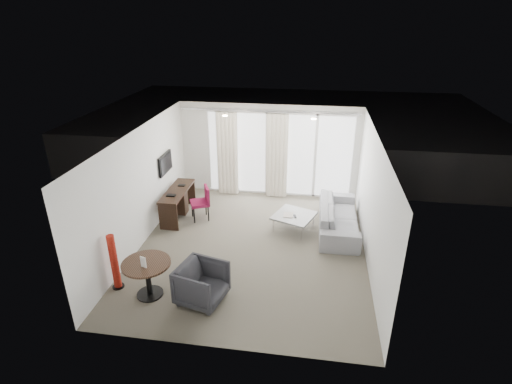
# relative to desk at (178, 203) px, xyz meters

# --- Properties ---
(floor) EXTENTS (5.00, 6.00, 0.00)m
(floor) POSITION_rel_desk_xyz_m (2.12, -1.20, -0.37)
(floor) COLOR #5A5447
(floor) RESTS_ON ground
(ceiling) EXTENTS (5.00, 6.00, 0.00)m
(ceiling) POSITION_rel_desk_xyz_m (2.12, -1.20, 2.23)
(ceiling) COLOR white
(ceiling) RESTS_ON ground
(wall_left) EXTENTS (0.00, 6.00, 2.60)m
(wall_left) POSITION_rel_desk_xyz_m (-0.38, -1.20, 0.93)
(wall_left) COLOR silver
(wall_left) RESTS_ON ground
(wall_right) EXTENTS (0.00, 6.00, 2.60)m
(wall_right) POSITION_rel_desk_xyz_m (4.62, -1.20, 0.93)
(wall_right) COLOR silver
(wall_right) RESTS_ON ground
(wall_front) EXTENTS (5.00, 0.00, 2.60)m
(wall_front) POSITION_rel_desk_xyz_m (2.12, -4.20, 0.93)
(wall_front) COLOR silver
(wall_front) RESTS_ON ground
(window_panel) EXTENTS (4.00, 0.02, 2.38)m
(window_panel) POSITION_rel_desk_xyz_m (2.42, 1.78, 0.83)
(window_panel) COLOR white
(window_panel) RESTS_ON ground
(window_frame) EXTENTS (4.10, 0.06, 2.44)m
(window_frame) POSITION_rel_desk_xyz_m (2.42, 1.77, 0.83)
(window_frame) COLOR white
(window_frame) RESTS_ON ground
(curtain_left) EXTENTS (0.60, 0.20, 2.38)m
(curtain_left) POSITION_rel_desk_xyz_m (0.97, 1.62, 0.83)
(curtain_left) COLOR beige
(curtain_left) RESTS_ON ground
(curtain_right) EXTENTS (0.60, 0.20, 2.38)m
(curtain_right) POSITION_rel_desk_xyz_m (2.37, 1.62, 0.83)
(curtain_right) COLOR beige
(curtain_right) RESTS_ON ground
(curtain_track) EXTENTS (4.80, 0.04, 0.04)m
(curtain_track) POSITION_rel_desk_xyz_m (2.12, 1.62, 2.08)
(curtain_track) COLOR #B2B2B7
(curtain_track) RESTS_ON ceiling
(downlight_a) EXTENTS (0.12, 0.12, 0.02)m
(downlight_a) POSITION_rel_desk_xyz_m (1.22, 0.40, 2.22)
(downlight_a) COLOR #FFE0B2
(downlight_a) RESTS_ON ceiling
(downlight_b) EXTENTS (0.12, 0.12, 0.02)m
(downlight_b) POSITION_rel_desk_xyz_m (3.32, 0.40, 2.22)
(downlight_b) COLOR #FFE0B2
(downlight_b) RESTS_ON ceiling
(desk) EXTENTS (0.49, 1.56, 0.73)m
(desk) POSITION_rel_desk_xyz_m (0.00, 0.00, 0.00)
(desk) COLOR black
(desk) RESTS_ON floor
(tv) EXTENTS (0.05, 0.80, 0.50)m
(tv) POSITION_rel_desk_xyz_m (-0.34, 0.25, 0.98)
(tv) COLOR black
(tv) RESTS_ON wall_left
(desk_chair) EXTENTS (0.62, 0.61, 0.87)m
(desk_chair) POSITION_rel_desk_xyz_m (0.59, -0.06, 0.07)
(desk_chair) COLOR maroon
(desk_chair) RESTS_ON floor
(round_table) EXTENTS (0.99, 0.99, 0.71)m
(round_table) POSITION_rel_desk_xyz_m (0.48, -3.12, -0.01)
(round_table) COLOR #362115
(round_table) RESTS_ON floor
(menu_card) EXTENTS (0.12, 0.06, 0.21)m
(menu_card) POSITION_rel_desk_xyz_m (0.50, -3.25, 0.35)
(menu_card) COLOR white
(menu_card) RESTS_ON round_table
(red_lamp) EXTENTS (0.29, 0.29, 1.14)m
(red_lamp) POSITION_rel_desk_xyz_m (-0.22, -3.00, 0.21)
(red_lamp) COLOR maroon
(red_lamp) RESTS_ON floor
(tub_armchair) EXTENTS (0.99, 0.97, 0.74)m
(tub_armchair) POSITION_rel_desk_xyz_m (1.51, -3.13, 0.00)
(tub_armchair) COLOR #28292E
(tub_armchair) RESTS_ON floor
(coffee_table) EXTENTS (1.15, 1.15, 0.40)m
(coffee_table) POSITION_rel_desk_xyz_m (2.99, -0.26, -0.17)
(coffee_table) COLOR gray
(coffee_table) RESTS_ON floor
(remote) EXTENTS (0.08, 0.15, 0.02)m
(remote) POSITION_rel_desk_xyz_m (3.02, -0.35, -0.01)
(remote) COLOR black
(remote) RESTS_ON coffee_table
(magazine) EXTENTS (0.21, 0.27, 0.02)m
(magazine) POSITION_rel_desk_xyz_m (2.85, -0.30, -0.01)
(magazine) COLOR gray
(magazine) RESTS_ON coffee_table
(sofa) EXTENTS (0.90, 2.31, 0.68)m
(sofa) POSITION_rel_desk_xyz_m (4.06, -0.08, -0.03)
(sofa) COLOR gray
(sofa) RESTS_ON floor
(terrace_slab) EXTENTS (5.60, 3.00, 0.12)m
(terrace_slab) POSITION_rel_desk_xyz_m (2.42, 3.30, -0.43)
(terrace_slab) COLOR #4D4D50
(terrace_slab) RESTS_ON ground
(rattan_chair_a) EXTENTS (0.52, 0.52, 0.74)m
(rattan_chair_a) POSITION_rel_desk_xyz_m (2.56, 2.62, 0.00)
(rattan_chair_a) COLOR brown
(rattan_chair_a) RESTS_ON terrace_slab
(rattan_chair_b) EXTENTS (0.71, 0.71, 0.80)m
(rattan_chair_b) POSITION_rel_desk_xyz_m (3.97, 3.43, 0.03)
(rattan_chair_b) COLOR brown
(rattan_chair_b) RESTS_ON terrace_slab
(rattan_table) EXTENTS (0.54, 0.54, 0.48)m
(rattan_table) POSITION_rel_desk_xyz_m (3.49, 2.33, -0.13)
(rattan_table) COLOR brown
(rattan_table) RESTS_ON terrace_slab
(balustrade) EXTENTS (5.50, 0.06, 1.05)m
(balustrade) POSITION_rel_desk_xyz_m (2.42, 4.75, 0.13)
(balustrade) COLOR #B2B2B7
(balustrade) RESTS_ON terrace_slab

